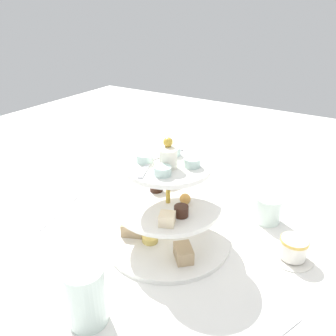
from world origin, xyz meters
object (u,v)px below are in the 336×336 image
teacup_with_saucer (293,249)px  water_glass_mid_back (189,175)px  tiered_serving_stand (168,211)px  butter_knife_left (59,211)px  water_glass_short_left (268,210)px  water_glass_tall_right (85,295)px

teacup_with_saucer → water_glass_mid_back: bearing=-113.0°
teacup_with_saucer → water_glass_mid_back: size_ratio=0.82×
tiered_serving_stand → butter_knife_left: 0.32m
teacup_with_saucer → butter_knife_left: 0.58m
teacup_with_saucer → water_glass_mid_back: 0.35m
butter_knife_left → water_glass_mid_back: water_glass_mid_back is taller
water_glass_short_left → tiered_serving_stand: bearing=-40.5°
tiered_serving_stand → water_glass_short_left: tiered_serving_stand is taller
water_glass_short_left → teacup_with_saucer: size_ratio=0.73×
water_glass_tall_right → teacup_with_saucer: (-0.35, 0.26, -0.03)m
tiered_serving_stand → water_glass_short_left: (-0.20, 0.17, -0.05)m
water_glass_tall_right → teacup_with_saucer: size_ratio=1.23×
tiered_serving_stand → butter_knife_left: (0.05, -0.31, -0.08)m
water_glass_short_left → water_glass_tall_right: bearing=-20.6°
water_glass_short_left → water_glass_mid_back: size_ratio=0.60×
teacup_with_saucer → water_glass_mid_back: water_glass_mid_back is taller
teacup_with_saucer → tiered_serving_stand: bearing=-71.5°
water_glass_tall_right → butter_knife_left: (-0.21, -0.30, -0.05)m
water_glass_short_left → teacup_with_saucer: bearing=38.9°
water_glass_tall_right → water_glass_mid_back: water_glass_tall_right is taller
water_glass_tall_right → water_glass_mid_back: bearing=-172.4°
teacup_with_saucer → water_glass_mid_back: (-0.14, -0.33, 0.03)m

